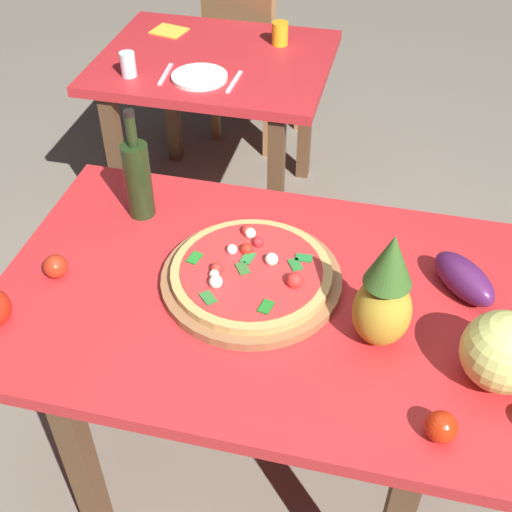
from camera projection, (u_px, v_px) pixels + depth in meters
ground_plane at (265, 456)px, 2.20m from camera, size 10.00×10.00×0.00m
display_table at (267, 317)px, 1.75m from camera, size 1.40×0.89×0.76m
background_table at (216, 83)px, 2.81m from camera, size 0.95×0.78×0.76m
dining_chair at (250, 56)px, 3.37m from camera, size 0.51×0.51×0.85m
pizza_board at (251, 279)px, 1.72m from camera, size 0.47×0.47×0.02m
pizza at (252, 271)px, 1.70m from camera, size 0.42×0.42×0.06m
wine_bottle at (138, 178)px, 1.86m from camera, size 0.08×0.08×0.34m
pineapple_left at (385, 296)px, 1.49m from camera, size 0.14×0.14×0.32m
melon at (503, 352)px, 1.43m from camera, size 0.18×0.18×0.18m
eggplant at (464, 278)px, 1.67m from camera, size 0.20×0.21×0.09m
tomato_near_board at (55, 266)px, 1.73m from camera, size 0.06×0.06×0.06m
tomato_at_corner at (441, 427)px, 1.36m from camera, size 0.07×0.07×0.07m
drinking_glass_juice at (280, 33)px, 2.80m from camera, size 0.07×0.07×0.10m
drinking_glass_water at (128, 64)px, 2.58m from camera, size 0.06×0.06×0.10m
dinner_plate at (199, 77)px, 2.58m from camera, size 0.22×0.22×0.02m
fork_utensil at (165, 74)px, 2.61m from camera, size 0.03×0.18×0.01m
knife_utensil at (234, 82)px, 2.56m from camera, size 0.02×0.18×0.01m
napkin_folded at (169, 31)px, 2.93m from camera, size 0.16×0.15×0.01m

